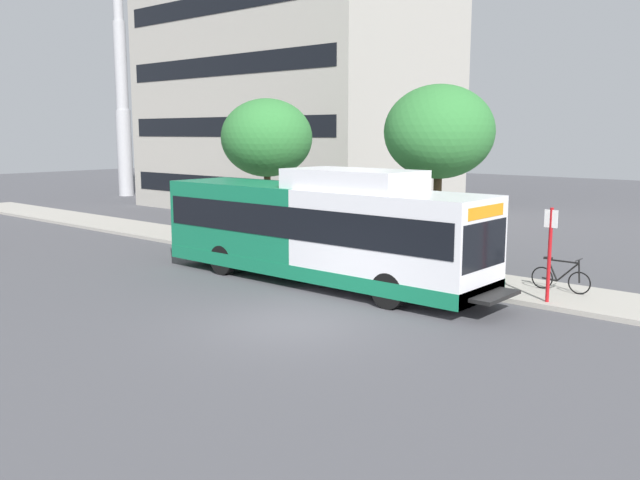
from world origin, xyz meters
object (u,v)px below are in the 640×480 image
at_px(bicycle_parked, 561,277).
at_px(street_tree_near_stop, 439,132).
at_px(street_tree_mid_block, 267,138).
at_px(bus_stop_sign_pole, 550,248).
at_px(transit_bus, 318,230).

distance_m(bicycle_parked, street_tree_near_stop, 6.21).
height_order(bicycle_parked, street_tree_mid_block, street_tree_mid_block).
xyz_separation_m(bus_stop_sign_pole, street_tree_mid_block, (2.21, 13.09, 2.86)).
distance_m(bicycle_parked, street_tree_mid_block, 13.49).
bearing_deg(bicycle_parked, street_tree_mid_block, 86.63).
xyz_separation_m(transit_bus, bicycle_parked, (3.33, -6.48, -1.14)).
bearing_deg(bicycle_parked, street_tree_near_stop, 82.83).
bearing_deg(bus_stop_sign_pole, street_tree_near_stop, 66.95).
bearing_deg(bicycle_parked, bus_stop_sign_pole, -171.85).
bearing_deg(bicycle_parked, transit_bus, 117.19).
xyz_separation_m(bicycle_parked, street_tree_near_stop, (0.57, 4.56, 4.18)).
distance_m(bus_stop_sign_pole, bicycle_parked, 1.83).
bearing_deg(transit_bus, street_tree_near_stop, -26.20).
relative_size(transit_bus, bus_stop_sign_pole, 4.71).
bearing_deg(street_tree_near_stop, street_tree_mid_block, 88.72).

